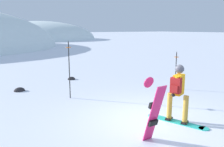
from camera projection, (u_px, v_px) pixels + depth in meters
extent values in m
plane|color=white|center=(152.00, 121.00, 6.90)|extent=(300.00, 300.00, 0.00)
ellipsoid|color=white|center=(41.00, 40.00, 56.97)|extent=(27.01, 24.31, 8.97)
cube|color=#23B7A3|center=(177.00, 122.00, 6.79)|extent=(0.79, 1.56, 0.02)
cylinder|color=#23B7A3|center=(153.00, 116.00, 7.25)|extent=(0.28, 0.28, 0.02)
cylinder|color=#23B7A3|center=(204.00, 129.00, 6.32)|extent=(0.28, 0.28, 0.02)
cube|color=black|center=(169.00, 119.00, 6.92)|extent=(0.28, 0.22, 0.06)
cube|color=black|center=(185.00, 122.00, 6.64)|extent=(0.28, 0.22, 0.06)
cylinder|color=#BC8E33|center=(169.00, 106.00, 6.85)|extent=(0.15, 0.15, 0.82)
cylinder|color=#BC8E33|center=(185.00, 110.00, 6.56)|extent=(0.15, 0.15, 0.82)
cube|color=#F4A314|center=(179.00, 85.00, 6.57)|extent=(0.41, 0.33, 0.58)
cylinder|color=#F4A314|center=(175.00, 86.00, 6.39)|extent=(0.15, 0.20, 0.57)
cylinder|color=#F4A314|center=(182.00, 83.00, 6.75)|extent=(0.15, 0.20, 0.57)
sphere|color=black|center=(173.00, 95.00, 6.45)|extent=(0.11, 0.11, 0.11)
sphere|color=black|center=(180.00, 91.00, 6.84)|extent=(0.11, 0.11, 0.11)
cube|color=maroon|center=(176.00, 85.00, 6.41)|extent=(0.26, 0.32, 0.44)
cube|color=maroon|center=(174.00, 89.00, 6.35)|extent=(0.12, 0.21, 0.20)
sphere|color=#9E7051|center=(179.00, 70.00, 6.49)|extent=(0.21, 0.21, 0.21)
sphere|color=#4C4C56|center=(180.00, 69.00, 6.49)|extent=(0.25, 0.25, 0.25)
cube|color=navy|center=(181.00, 69.00, 6.59)|extent=(0.09, 0.17, 0.08)
cube|color=#D11E5B|center=(154.00, 114.00, 5.42)|extent=(0.28, 0.47, 1.46)
cylinder|color=#D11E5B|center=(149.00, 82.00, 5.46)|extent=(0.28, 0.10, 0.27)
cube|color=black|center=(154.00, 105.00, 5.40)|extent=(0.25, 0.11, 0.15)
cube|color=black|center=(153.00, 123.00, 5.48)|extent=(0.25, 0.11, 0.15)
cylinder|color=black|center=(176.00, 71.00, 10.34)|extent=(0.04, 0.04, 1.64)
cylinder|color=orange|center=(176.00, 57.00, 10.22)|extent=(0.20, 0.20, 0.02)
cone|color=black|center=(177.00, 52.00, 10.18)|extent=(0.04, 0.04, 0.08)
cylinder|color=black|center=(69.00, 71.00, 8.94)|extent=(0.04, 0.04, 2.18)
cylinder|color=orange|center=(68.00, 47.00, 8.76)|extent=(0.20, 0.20, 0.01)
cone|color=black|center=(68.00, 42.00, 8.72)|extent=(0.04, 0.04, 0.08)
ellipsoid|color=#282628|center=(72.00, 79.00, 12.47)|extent=(0.42, 0.35, 0.29)
ellipsoid|color=#282628|center=(20.00, 91.00, 10.16)|extent=(0.47, 0.40, 0.33)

